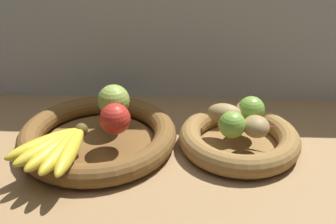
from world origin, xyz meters
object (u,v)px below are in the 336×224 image
object	(u,v)px
apple_green_back	(114,101)
fruit_bowl_left	(98,136)
potato_oblong	(225,114)
potato_small	(256,126)
chili_pepper	(247,123)
fruit_bowl_right	(239,139)
lime_near	(232,125)
lime_far	(251,110)
banana_bunch_front	(57,147)
potato_back	(247,111)
apple_red_right	(115,119)

from	to	relation	value
apple_green_back	fruit_bowl_left	bearing A→B (deg)	-119.88
potato_oblong	potato_small	bearing A→B (deg)	-41.42
potato_small	chili_pepper	distance (cm)	4.38
fruit_bowl_left	apple_green_back	size ratio (longest dim) A/B	4.76
fruit_bowl_right	chili_pepper	distance (cm)	4.31
potato_small	lime_near	xyz separation A→B (cm)	(-5.42, -0.63, 0.67)
fruit_bowl_right	chili_pepper	size ratio (longest dim) A/B	1.94
potato_oblong	lime_far	size ratio (longest dim) A/B	1.31
banana_bunch_front	potato_small	bearing A→B (deg)	12.42
potato_back	potato_oblong	bearing A→B (deg)	-164.05
potato_back	chili_pepper	distance (cm)	3.50
apple_green_back	apple_red_right	size ratio (longest dim) A/B	1.12
fruit_bowl_right	banana_bunch_front	distance (cm)	41.21
fruit_bowl_right	banana_bunch_front	size ratio (longest dim) A/B	1.50
banana_bunch_front	potato_back	size ratio (longest dim) A/B	2.94
banana_bunch_front	potato_small	world-z (taller)	potato_small
lime_near	banana_bunch_front	bearing A→B (deg)	-166.75
apple_red_right	potato_back	world-z (taller)	apple_red_right
fruit_bowl_left	apple_green_back	xyz separation A→B (cm)	(3.25, 5.65, 6.73)
fruit_bowl_left	fruit_bowl_right	world-z (taller)	same
fruit_bowl_right	apple_red_right	size ratio (longest dim) A/B	4.02
apple_green_back	apple_red_right	xyz separation A→B (cm)	(1.68, -8.53, -0.41)
lime_far	chili_pepper	size ratio (longest dim) A/B	0.44
fruit_bowl_left	potato_oblong	xyz separation A→B (cm)	(30.03, 2.63, 5.23)
fruit_bowl_left	fruit_bowl_right	xyz separation A→B (cm)	(33.40, 0.00, 0.02)
apple_red_right	lime_near	size ratio (longest dim) A/B	1.17
apple_red_right	potato_back	bearing A→B (deg)	12.99
banana_bunch_front	potato_back	distance (cm)	44.13
potato_small	apple_green_back	bearing A→B (deg)	165.37
apple_red_right	potato_oblong	bearing A→B (deg)	12.36
lime_far	fruit_bowl_left	bearing A→B (deg)	-174.27
fruit_bowl_left	apple_red_right	world-z (taller)	apple_red_right
banana_bunch_front	potato_oblong	world-z (taller)	potato_oblong
potato_oblong	chili_pepper	world-z (taller)	potato_oblong
potato_oblong	lime_near	world-z (taller)	lime_near
potato_oblong	lime_near	bearing A→B (deg)	-81.35
potato_oblong	apple_red_right	bearing A→B (deg)	-167.64
apple_red_right	potato_oblong	world-z (taller)	apple_red_right
fruit_bowl_left	potato_back	distance (cm)	35.92
fruit_bowl_right	apple_green_back	world-z (taller)	apple_green_back
potato_back	potato_oblong	world-z (taller)	potato_back
apple_green_back	potato_small	xyz separation A→B (cm)	(33.16, -8.65, -1.58)
apple_red_right	potato_small	distance (cm)	31.50
potato_back	chili_pepper	xyz separation A→B (cm)	(-0.32, -3.18, -1.43)
fruit_bowl_right	lime_far	distance (cm)	7.54
apple_red_right	potato_back	size ratio (longest dim) A/B	1.10
fruit_bowl_left	lime_near	distance (cm)	31.73
lime_near	lime_far	xyz separation A→B (cm)	(5.25, 7.27, 0.16)
fruit_bowl_left	potato_oblong	size ratio (longest dim) A/B	4.47
lime_near	apple_red_right	bearing A→B (deg)	178.32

